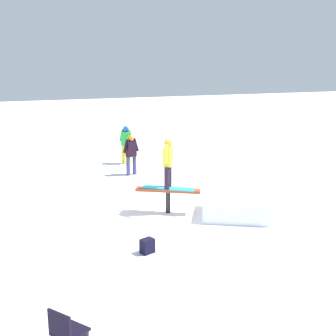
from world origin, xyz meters
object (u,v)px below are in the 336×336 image
Objects in this scene: backpack_on_snow at (147,246)px; rail_feature at (168,193)px; folding_chair at (68,336)px; bystander_black at (131,153)px; bystander_green at (126,143)px; main_rider_on_rail at (168,164)px; loose_snowboard_white at (101,190)px.

rail_feature is at bearing -140.87° from backpack_on_snow.
bystander_black is at bearing -58.05° from folding_chair.
rail_feature is 4.26m from bystander_black.
bystander_black is 1.72m from bystander_green.
rail_feature reaches higher than backpack_on_snow.
folding_chair is 2.59× the size of backpack_on_snow.
main_rider_on_rail reaches higher than bystander_green.
main_rider_on_rail is 4.20× the size of backpack_on_snow.
rail_feature is 5.97m from bystander_green.
bystander_black is 6.79m from backpack_on_snow.
loose_snowboard_white is (1.37, 1.57, -0.82)m from bystander_black.
main_rider_on_rail is 2.99m from backpack_on_snow.
rail_feature is 2.02× the size of folding_chair.
loose_snowboard_white is at bearing -52.44° from folding_chair.
rail_feature is 3.13m from loose_snowboard_white.
rail_feature is 1.20× the size of bystander_black.
main_rider_on_rail is at bearing -42.76° from bystander_green.
bystander_green is 12.18m from folding_chair.
backpack_on_snow is (1.23, 8.39, -0.69)m from bystander_green.
backpack_on_snow is (1.21, 2.43, -0.42)m from rail_feature.
main_rider_on_rail is 3.38m from loose_snowboard_white.
loose_snowboard_white is 4.35× the size of backpack_on_snow.
backpack_on_snow is (-0.31, 5.10, 0.16)m from loose_snowboard_white.
main_rider_on_rail reaches higher than folding_chair.
bystander_green is at bearing -122.77° from backpack_on_snow.
rail_feature is at bearing -42.76° from bystander_green.
main_rider_on_rail is 4.29m from bystander_black.
main_rider_on_rail is 0.93× the size of bystander_green.
bystander_black is 2.24m from loose_snowboard_white.
loose_snowboard_white is 8.61m from folding_chair.
loose_snowboard_white is at bearing -30.93° from main_rider_on_rail.
bystander_green reaches higher than folding_chair.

